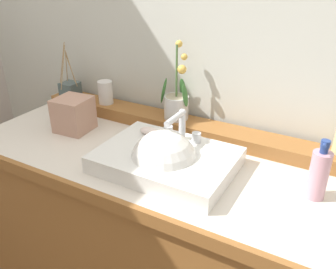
% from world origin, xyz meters
% --- Properties ---
extents(wall_back, '(3.23, 0.20, 2.45)m').
position_xyz_m(wall_back, '(0.00, 0.39, 1.22)').
color(wall_back, silver).
rests_on(wall_back, ground).
extents(vanity_cabinet, '(1.52, 0.58, 0.83)m').
position_xyz_m(vanity_cabinet, '(0.00, -0.00, 0.42)').
color(vanity_cabinet, '#955E2D').
rests_on(vanity_cabinet, ground).
extents(back_ledge, '(1.43, 0.12, 0.05)m').
position_xyz_m(back_ledge, '(0.00, 0.22, 0.85)').
color(back_ledge, '#955E2D').
rests_on(back_ledge, vanity_cabinet).
extents(sink_basin, '(0.44, 0.32, 0.26)m').
position_xyz_m(sink_basin, '(0.03, -0.07, 0.86)').
color(sink_basin, white).
rests_on(sink_basin, vanity_cabinet).
extents(soap_bar, '(0.07, 0.04, 0.02)m').
position_xyz_m(soap_bar, '(-0.10, 0.03, 0.90)').
color(soap_bar, silver).
rests_on(soap_bar, sink_basin).
extents(potted_plant, '(0.13, 0.11, 0.31)m').
position_xyz_m(potted_plant, '(-0.08, 0.22, 0.95)').
color(potted_plant, silver).
rests_on(potted_plant, back_ledge).
extents(tumbler_cup, '(0.06, 0.06, 0.10)m').
position_xyz_m(tumbler_cup, '(-0.43, 0.21, 0.93)').
color(tumbler_cup, silver).
rests_on(tumbler_cup, back_ledge).
extents(reed_diffuser, '(0.09, 0.11, 0.25)m').
position_xyz_m(reed_diffuser, '(-0.63, 0.20, 0.91)').
color(reed_diffuser, '#455657').
rests_on(reed_diffuser, back_ledge).
extents(lotion_bottle, '(0.06, 0.06, 0.19)m').
position_xyz_m(lotion_bottle, '(0.48, 0.01, 0.91)').
color(lotion_bottle, '#D199AB').
rests_on(lotion_bottle, vanity_cabinet).
extents(tissue_box, '(0.14, 0.14, 0.14)m').
position_xyz_m(tissue_box, '(-0.44, 0.02, 0.90)').
color(tissue_box, tan).
rests_on(tissue_box, vanity_cabinet).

